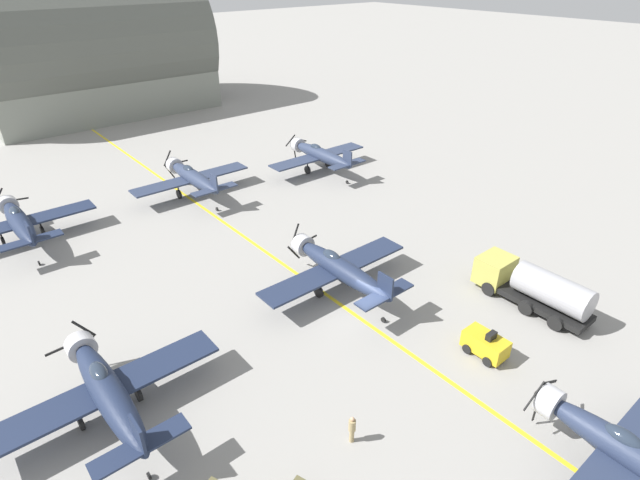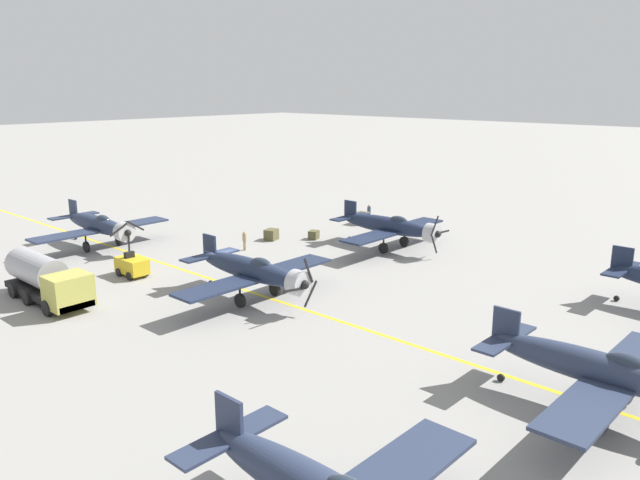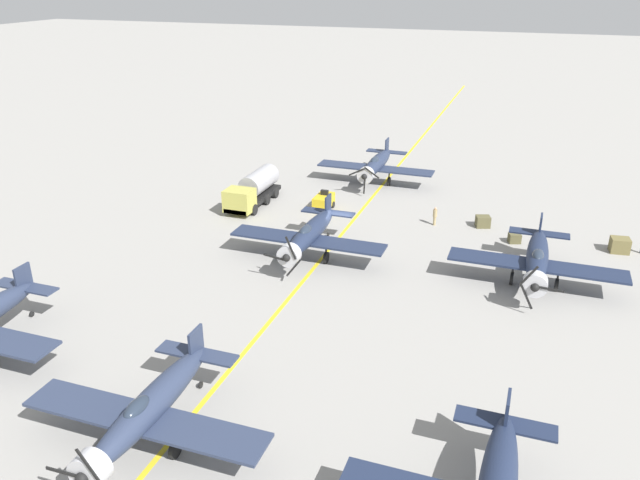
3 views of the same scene
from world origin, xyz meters
TOP-DOWN VIEW (x-y plane):
  - ground_plane at (0.00, 0.00)m, footprint 400.00×400.00m
  - taxiway_stripe at (0.00, 0.00)m, footprint 0.30×160.00m
  - airplane_mid_left at (-15.60, 2.55)m, footprint 12.00×9.98m
  - airplane_near_center at (0.85, -16.08)m, footprint 12.00×9.98m
  - airplane_far_center at (0.73, 25.45)m, footprint 12.00×9.98m
  - airplane_mid_center at (0.92, 3.70)m, footprint 12.00×9.98m
  - airplane_far_left at (-14.80, 25.72)m, footprint 12.00×9.98m
  - airplane_far_right at (14.69, 22.48)m, footprint 12.00×9.98m
  - fuel_tanker at (10.10, -5.87)m, footprint 2.68×8.00m
  - tow_tractor at (3.41, -6.87)m, footprint 1.57×2.60m
  - ground_crew_inspecting at (-7.01, -6.40)m, footprint 0.36×0.36m
  - hangar at (4.87, 64.41)m, footprint 31.49×20.71m

SIDE VIEW (x-z plane):
  - ground_plane at x=0.00m, z-range 0.00..0.00m
  - taxiway_stripe at x=0.00m, z-range 0.00..0.01m
  - tow_tractor at x=3.41m, z-range -0.11..1.69m
  - ground_crew_inspecting at x=-7.01m, z-range 0.08..1.73m
  - fuel_tanker at x=10.10m, z-range 0.02..3.00m
  - airplane_mid_center at x=0.92m, z-range 0.17..3.85m
  - airplane_far_left at x=-14.80m, z-range 0.19..3.84m
  - airplane_far_right at x=14.69m, z-range 0.19..3.84m
  - airplane_mid_left at x=-15.60m, z-range 0.19..3.84m
  - airplane_near_center at x=0.85m, z-range 0.19..3.84m
  - airplane_far_center at x=0.73m, z-range 0.19..3.84m
  - hangar at x=4.87m, z-range -2.14..18.57m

